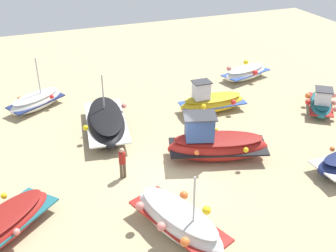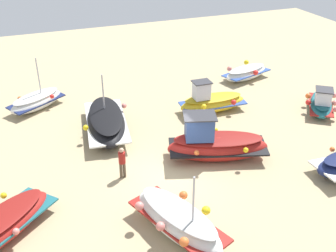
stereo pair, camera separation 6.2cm
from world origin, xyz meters
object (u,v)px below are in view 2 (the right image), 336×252
at_px(fishing_boat_7, 321,103).
at_px(person_walking, 122,161).
at_px(fishing_boat_2, 106,121).
at_px(fishing_boat_4, 178,220).
at_px(fishing_boat_0, 212,102).
at_px(fishing_boat_1, 215,144).
at_px(fishing_boat_6, 246,73).
at_px(fishing_boat_9, 37,101).

distance_m(fishing_boat_7, person_walking, 13.26).
distance_m(fishing_boat_2, fishing_boat_4, 8.84).
xyz_separation_m(fishing_boat_0, fishing_boat_1, (2.17, 4.76, 0.18)).
distance_m(fishing_boat_2, fishing_boat_6, 11.81).
xyz_separation_m(fishing_boat_1, fishing_boat_4, (3.71, 4.21, -0.18)).
height_order(fishing_boat_1, fishing_boat_4, fishing_boat_4).
bearing_deg(fishing_boat_0, fishing_boat_2, 2.94).
xyz_separation_m(fishing_boat_7, fishing_boat_9, (16.05, -6.53, -0.03)).
bearing_deg(fishing_boat_9, fishing_boat_0, 124.48).
bearing_deg(fishing_boat_6, fishing_boat_0, -157.33).
relative_size(fishing_boat_1, fishing_boat_2, 0.93).
height_order(fishing_boat_2, fishing_boat_6, fishing_boat_2).
distance_m(fishing_boat_6, person_walking, 14.24).
distance_m(fishing_boat_9, person_walking, 9.34).
xyz_separation_m(fishing_boat_1, fishing_boat_9, (7.69, -8.91, -0.31)).
bearing_deg(fishing_boat_0, fishing_boat_4, 58.41).
bearing_deg(fishing_boat_7, person_walking, -43.07).
bearing_deg(person_walking, fishing_boat_0, -57.09).
xyz_separation_m(fishing_boat_6, person_walking, (11.47, 8.43, 0.42)).
distance_m(fishing_boat_0, fishing_boat_4, 10.72).
relative_size(fishing_boat_0, fishing_boat_2, 0.74).
distance_m(fishing_boat_4, person_walking, 4.40).
bearing_deg(fishing_boat_6, fishing_boat_7, -91.96).
bearing_deg(fishing_boat_2, person_walking, 4.21).
xyz_separation_m(fishing_boat_9, person_walking, (-3.00, 8.84, 0.40)).
xyz_separation_m(fishing_boat_0, fishing_boat_6, (-4.61, -3.75, -0.14)).
xyz_separation_m(fishing_boat_2, fishing_boat_6, (-11.15, -3.90, -0.12)).
bearing_deg(fishing_boat_9, fishing_boat_6, 145.72).
relative_size(fishing_boat_2, fishing_boat_9, 1.50).
bearing_deg(fishing_boat_1, fishing_boat_0, -96.56).
height_order(fishing_boat_2, person_walking, fishing_boat_2).
bearing_deg(fishing_boat_2, fishing_boat_4, 12.57).
relative_size(fishing_boat_1, fishing_boat_6, 1.31).
height_order(fishing_boat_0, fishing_boat_4, fishing_boat_4).
bearing_deg(fishing_boat_2, fishing_boat_6, 117.55).
height_order(fishing_boat_0, fishing_boat_6, fishing_boat_0).
bearing_deg(fishing_boat_2, fishing_boat_9, -134.04).
bearing_deg(fishing_boat_9, fishing_boat_1, 98.13).
distance_m(fishing_boat_6, fishing_boat_7, 6.32).
bearing_deg(fishing_boat_0, fishing_boat_6, -139.27).
distance_m(fishing_boat_1, fishing_boat_2, 6.35).
distance_m(fishing_boat_2, fishing_boat_7, 12.92).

